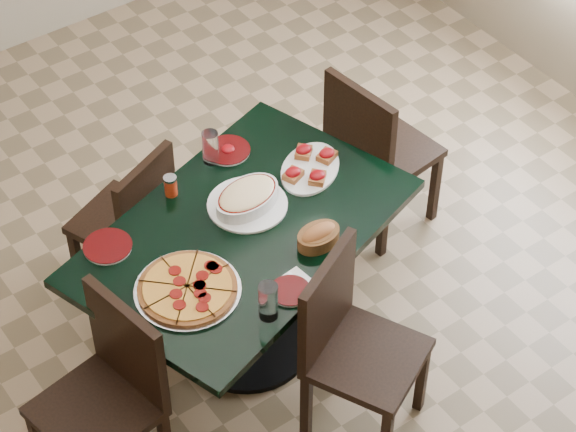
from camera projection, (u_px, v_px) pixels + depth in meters
floor at (262, 337)px, 5.24m from camera, size 5.50×5.50×0.00m
main_table at (244, 258)px, 4.82m from camera, size 1.63×1.30×0.75m
chair_far at (132, 218)px, 5.15m from camera, size 0.51×0.51×0.83m
chair_near at (349, 339)px, 4.57m from camera, size 0.57×0.57×0.92m
chair_right at (373, 147)px, 5.40m from camera, size 0.48×0.48×0.93m
chair_left at (110, 387)px, 4.40m from camera, size 0.49×0.49×0.91m
pepperoni_pizza at (187, 289)px, 4.43m from camera, size 0.43×0.43×0.04m
lasagna_casserole at (247, 198)px, 4.75m from camera, size 0.35×0.35×0.09m
bread_basket at (318, 236)px, 4.60m from camera, size 0.20×0.14×0.09m
bruschetta_platter at (310, 166)px, 4.93m from camera, size 0.43×0.40×0.05m
side_plate_near at (290, 291)px, 4.43m from camera, size 0.16×0.16×0.02m
side_plate_far_r at (228, 150)px, 5.02m from camera, size 0.20×0.20×0.03m
side_plate_far_l at (108, 246)px, 4.60m from camera, size 0.20×0.20×0.02m
napkin_setting at (295, 285)px, 4.46m from camera, size 0.16×0.16×0.01m
water_glass_a at (211, 147)px, 4.93m from camera, size 0.07×0.07×0.16m
water_glass_b at (268, 301)px, 4.29m from camera, size 0.08×0.08×0.17m
pepper_shaker at (171, 186)px, 4.80m from camera, size 0.06×0.06×0.10m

